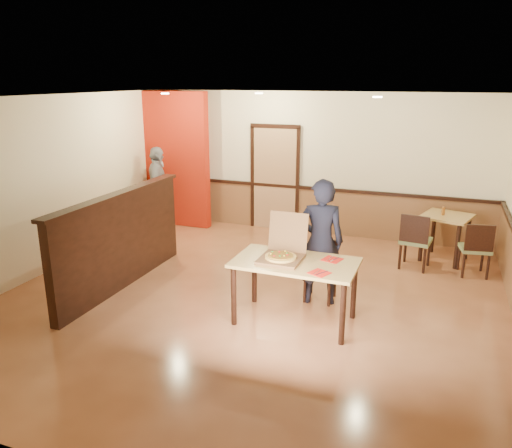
{
  "coord_description": "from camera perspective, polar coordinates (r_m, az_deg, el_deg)",
  "views": [
    {
      "loc": [
        2.36,
        -6.1,
        3.06
      ],
      "look_at": [
        0.08,
        0.0,
        1.13
      ],
      "focal_mm": 35.0,
      "sensor_mm": 36.0,
      "label": 1
    }
  ],
  "objects": [
    {
      "name": "chair_rail_back",
      "position": [
        10.07,
        6.49,
        4.09
      ],
      "size": [
        7.0,
        0.06,
        0.06
      ],
      "primitive_type": "cube",
      "color": "black",
      "rests_on": "wall_back"
    },
    {
      "name": "wainscot_back",
      "position": [
        10.2,
        6.43,
        1.53
      ],
      "size": [
        7.0,
        0.04,
        0.9
      ],
      "primitive_type": "cube",
      "color": "brown",
      "rests_on": "floor"
    },
    {
      "name": "main_table",
      "position": [
        6.35,
        4.5,
        -5.2
      ],
      "size": [
        1.56,
        0.9,
        0.83
      ],
      "rotation": [
        0.0,
        0.0,
        -0.01
      ],
      "color": "tan",
      "rests_on": "floor"
    },
    {
      "name": "spot_a",
      "position": [
        9.18,
        -10.36,
        14.46
      ],
      "size": [
        0.14,
        0.14,
        0.02
      ],
      "primitive_type": "cylinder",
      "color": "beige",
      "rests_on": "ceiling"
    },
    {
      "name": "napkin_near",
      "position": [
        5.97,
        7.25,
        -5.56
      ],
      "size": [
        0.29,
        0.29,
        0.01
      ],
      "rotation": [
        0.0,
        0.0,
        -0.43
      ],
      "color": "red",
      "rests_on": "main_table"
    },
    {
      "name": "red_accent_panel",
      "position": [
        10.64,
        -9.48,
        7.27
      ],
      "size": [
        1.6,
        0.2,
        2.78
      ],
      "primitive_type": "cube",
      "color": "#A51D0B",
      "rests_on": "floor"
    },
    {
      "name": "side_chair_right",
      "position": [
        8.58,
        23.85,
        -2.44
      ],
      "size": [
        0.51,
        0.51,
        0.89
      ],
      "rotation": [
        0.0,
        0.0,
        3.32
      ],
      "color": "olive",
      "rests_on": "floor"
    },
    {
      "name": "passerby",
      "position": [
        10.39,
        -11.13,
        3.94
      ],
      "size": [
        0.8,
        1.09,
        1.72
      ],
      "primitive_type": "imported",
      "rotation": [
        0.0,
        0.0,
        1.99
      ],
      "color": "gray",
      "rests_on": "floor"
    },
    {
      "name": "napkin_far",
      "position": [
        6.42,
        8.69,
        -4.03
      ],
      "size": [
        0.28,
        0.28,
        0.01
      ],
      "rotation": [
        0.0,
        0.0,
        -0.28
      ],
      "color": "red",
      "rests_on": "main_table"
    },
    {
      "name": "pizza",
      "position": [
        6.3,
        2.83,
        -3.77
      ],
      "size": [
        0.48,
        0.48,
        0.03
      ],
      "primitive_type": "cylinder",
      "rotation": [
        0.0,
        0.0,
        -0.24
      ],
      "color": "#EFC157",
      "rests_on": "pizza_box"
    },
    {
      "name": "spot_c",
      "position": [
        7.67,
        13.71,
        13.93
      ],
      "size": [
        0.14,
        0.14,
        0.02
      ],
      "primitive_type": "cylinder",
      "color": "beige",
      "rests_on": "ceiling"
    },
    {
      "name": "floor",
      "position": [
        7.22,
        -0.59,
        -8.6
      ],
      "size": [
        7.0,
        7.0,
        0.0
      ],
      "primitive_type": "plane",
      "color": "#C7794D",
      "rests_on": "ground"
    },
    {
      "name": "pizza_box",
      "position": [
        6.34,
        2.99,
        -3.45
      ],
      "size": [
        0.52,
        0.62,
        0.55
      ],
      "rotation": [
        0.0,
        0.0,
        -0.01
      ],
      "color": "brown",
      "rests_on": "main_table"
    },
    {
      "name": "wall_back",
      "position": [
        10.03,
        6.65,
        6.83
      ],
      "size": [
        7.0,
        0.0,
        7.0
      ],
      "primitive_type": "plane",
      "rotation": [
        1.57,
        0.0,
        0.0
      ],
      "color": "#FFF1C7",
      "rests_on": "floor"
    },
    {
      "name": "condiment",
      "position": [
        9.04,
        20.61,
        1.4
      ],
      "size": [
        0.05,
        0.05,
        0.14
      ],
      "primitive_type": "cylinder",
      "color": "brown",
      "rests_on": "side_table"
    },
    {
      "name": "side_table",
      "position": [
        9.11,
        20.9,
        -0.15
      ],
      "size": [
        0.94,
        0.94,
        0.8
      ],
      "rotation": [
        0.0,
        0.0,
        -0.29
      ],
      "color": "tan",
      "rests_on": "floor"
    },
    {
      "name": "spot_b",
      "position": [
        9.17,
        0.34,
        14.72
      ],
      "size": [
        0.14,
        0.14,
        0.02
      ],
      "primitive_type": "cylinder",
      "color": "beige",
      "rests_on": "ceiling"
    },
    {
      "name": "booth_partition",
      "position": [
        7.7,
        -15.2,
        -1.7
      ],
      "size": [
        0.2,
        3.1,
        1.44
      ],
      "color": "black",
      "rests_on": "floor"
    },
    {
      "name": "wall_left",
      "position": [
        8.62,
        -22.94,
        4.06
      ],
      "size": [
        0.0,
        7.0,
        7.0
      ],
      "primitive_type": "plane",
      "rotation": [
        1.57,
        0.0,
        1.57
      ],
      "color": "#FFF1C7",
      "rests_on": "floor"
    },
    {
      "name": "diner",
      "position": [
        6.89,
        7.37,
        -2.08
      ],
      "size": [
        0.74,
        0.59,
        1.77
      ],
      "primitive_type": "imported",
      "rotation": [
        0.0,
        0.0,
        3.42
      ],
      "color": "black",
      "rests_on": "floor"
    },
    {
      "name": "ceiling",
      "position": [
        6.55,
        -0.66,
        14.19
      ],
      "size": [
        7.0,
        7.0,
        0.0
      ],
      "primitive_type": "plane",
      "rotation": [
        3.14,
        0.0,
        0.0
      ],
      "color": "black",
      "rests_on": "wall_back"
    },
    {
      "name": "side_chair_left",
      "position": [
        8.55,
        17.74,
        -1.63
      ],
      "size": [
        0.53,
        0.53,
        0.95
      ],
      "rotation": [
        0.0,
        0.0,
        3.0
      ],
      "color": "olive",
      "rests_on": "floor"
    },
    {
      "name": "diner_chair",
      "position": [
        7.16,
        7.54,
        -4.94
      ],
      "size": [
        0.43,
        0.43,
        0.85
      ],
      "rotation": [
        0.0,
        0.0,
        -0.02
      ],
      "color": "olive",
      "rests_on": "floor"
    },
    {
      "name": "back_door",
      "position": [
        10.27,
        2.18,
        5.17
      ],
      "size": [
        0.9,
        0.06,
        2.1
      ],
      "primitive_type": "cube",
      "color": "tan",
      "rests_on": "wall_back"
    }
  ]
}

